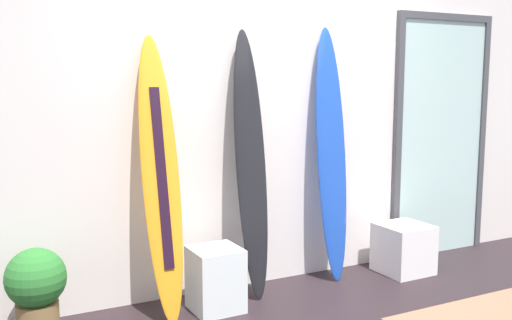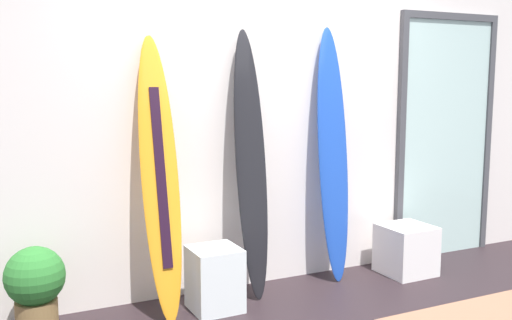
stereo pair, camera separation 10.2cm
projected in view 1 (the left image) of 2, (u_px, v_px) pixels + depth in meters
The scene contains 8 objects.
wall_back at pixel (262, 103), 4.49m from camera, with size 7.20×0.20×2.80m, color silver.
surfboard_sunset at pixel (161, 180), 3.80m from camera, with size 0.26×0.48×1.89m.
surfboard_charcoal at pixel (251, 167), 4.16m from camera, with size 0.24×0.34×1.95m.
surfboard_cobalt at pixel (331, 157), 4.53m from camera, with size 0.27×0.29×1.99m.
display_block_left at pixel (216, 279), 3.98m from camera, with size 0.34×0.34×0.44m.
display_block_center at pixel (403, 248), 4.77m from camera, with size 0.40×0.40×0.40m.
glass_door at pixel (441, 132), 5.21m from camera, with size 1.07×0.06×2.16m.
potted_plant at pixel (36, 289), 3.49m from camera, with size 0.36×0.36×0.58m.
Camera 1 is at (-2.08, -2.69, 1.58)m, focal length 40.53 mm.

